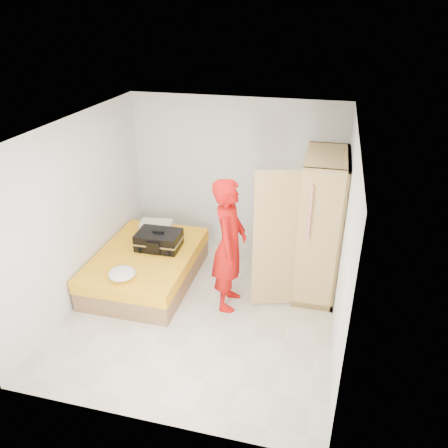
% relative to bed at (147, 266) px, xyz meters
% --- Properties ---
extents(room, '(4.00, 4.02, 2.60)m').
position_rel_bed_xyz_m(room, '(1.05, -0.44, 1.05)').
color(room, beige).
rests_on(room, ground).
extents(bed, '(1.42, 2.02, 0.50)m').
position_rel_bed_xyz_m(bed, '(0.00, 0.00, 0.00)').
color(bed, '#A06C48').
rests_on(bed, ground).
extents(wardrobe, '(1.15, 1.34, 2.10)m').
position_rel_bed_xyz_m(wardrobe, '(2.50, 0.40, 0.75)').
color(wardrobe, tan).
rests_on(wardrobe, ground).
extents(person, '(0.49, 0.72, 1.92)m').
position_rel_bed_xyz_m(person, '(1.37, -0.27, 0.71)').
color(person, '#BA0B0C').
rests_on(person, ground).
extents(suitcase, '(0.69, 0.52, 0.29)m').
position_rel_bed_xyz_m(suitcase, '(0.15, 0.19, 0.38)').
color(suitcase, black).
rests_on(suitcase, bed).
extents(round_cushion, '(0.38, 0.38, 0.14)m').
position_rel_bed_xyz_m(round_cushion, '(-0.03, -0.73, 0.32)').
color(round_cushion, white).
rests_on(round_cushion, bed).
extents(pillow, '(0.57, 0.35, 0.10)m').
position_rel_bed_xyz_m(pillow, '(-0.17, 0.85, 0.30)').
color(pillow, white).
rests_on(pillow, bed).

